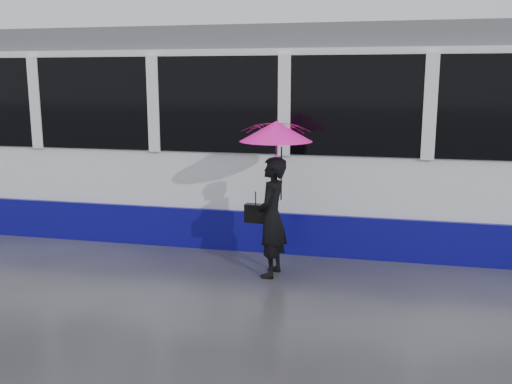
# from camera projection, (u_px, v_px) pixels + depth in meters

# --- Properties ---
(ground) EXTENTS (90.00, 90.00, 0.00)m
(ground) POSITION_uv_depth(u_px,v_px,m) (172.00, 274.00, 7.63)
(ground) COLOR #2A2A2F
(ground) RESTS_ON ground
(rails) EXTENTS (34.00, 1.51, 0.02)m
(rails) POSITION_uv_depth(u_px,v_px,m) (224.00, 227.00, 10.02)
(rails) COLOR #3F3D38
(rails) RESTS_ON ground
(tram) EXTENTS (26.00, 2.56, 3.35)m
(tram) POSITION_uv_depth(u_px,v_px,m) (327.00, 137.00, 9.31)
(tram) COLOR white
(tram) RESTS_ON ground
(woman) EXTENTS (0.42, 0.60, 1.59)m
(woman) POSITION_uv_depth(u_px,v_px,m) (272.00, 217.00, 7.46)
(woman) COLOR black
(woman) RESTS_ON ground
(umbrella) EXTENTS (1.00, 1.00, 1.07)m
(umbrella) POSITION_uv_depth(u_px,v_px,m) (276.00, 145.00, 7.26)
(umbrella) COLOR #F41468
(umbrella) RESTS_ON ground
(handbag) EXTENTS (0.29, 0.14, 0.43)m
(handbag) POSITION_uv_depth(u_px,v_px,m) (256.00, 213.00, 7.52)
(handbag) COLOR black
(handbag) RESTS_ON ground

